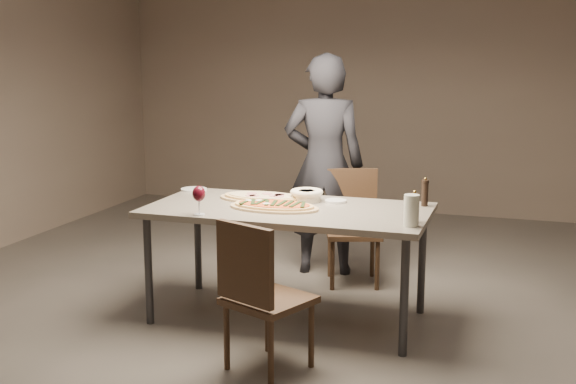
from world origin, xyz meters
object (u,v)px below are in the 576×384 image
(zucchini_pizza, at_px, (274,206))
(chair_far, at_px, (353,219))
(bread_basket, at_px, (307,194))
(pepper_mill_left, at_px, (425,192))
(carafe, at_px, (411,211))
(ham_pizza, at_px, (262,197))
(dining_table, at_px, (288,216))
(diner, at_px, (324,165))
(chair_near, at_px, (259,289))

(zucchini_pizza, distance_m, chair_far, 1.08)
(bread_basket, xyz_separation_m, pepper_mill_left, (0.77, 0.08, 0.04))
(carafe, xyz_separation_m, chair_far, (-0.62, 1.20, -0.36))
(zucchini_pizza, height_order, ham_pizza, zucchini_pizza)
(dining_table, height_order, carafe, carafe)
(dining_table, xyz_separation_m, pepper_mill_left, (0.83, 0.31, 0.15))
(pepper_mill_left, relative_size, diner, 0.11)
(dining_table, distance_m, bread_basket, 0.25)
(ham_pizza, relative_size, carafe, 3.25)
(zucchini_pizza, relative_size, ham_pizza, 0.98)
(bread_basket, bearing_deg, chair_near, -87.26)
(ham_pizza, relative_size, bread_basket, 2.71)
(chair_near, bearing_deg, pepper_mill_left, 81.32)
(chair_near, bearing_deg, ham_pizza, 132.29)
(zucchini_pizza, relative_size, chair_far, 0.69)
(ham_pizza, height_order, chair_near, chair_near)
(zucchini_pizza, distance_m, carafe, 0.93)
(ham_pizza, xyz_separation_m, pepper_mill_left, (1.07, 0.13, 0.07))
(ham_pizza, distance_m, chair_far, 0.92)
(dining_table, relative_size, ham_pizza, 3.02)
(bread_basket, xyz_separation_m, diner, (-0.11, 0.85, 0.07))
(bread_basket, relative_size, carafe, 1.20)
(dining_table, xyz_separation_m, diner, (-0.05, 1.07, 0.17))
(pepper_mill_left, distance_m, chair_near, 1.41)
(ham_pizza, bearing_deg, carafe, -18.69)
(dining_table, bearing_deg, diner, 92.82)
(carafe, distance_m, chair_far, 1.40)
(dining_table, bearing_deg, chair_near, -82.63)
(zucchini_pizza, xyz_separation_m, pepper_mill_left, (0.90, 0.38, 0.07))
(chair_near, bearing_deg, dining_table, 120.73)
(pepper_mill_left, xyz_separation_m, diner, (-0.88, 0.76, 0.02))
(pepper_mill_left, relative_size, carafe, 1.03)
(diner, bearing_deg, carafe, 111.24)
(pepper_mill_left, height_order, carafe, pepper_mill_left)
(dining_table, distance_m, zucchini_pizza, 0.12)
(chair_near, bearing_deg, zucchini_pizza, 126.58)
(ham_pizza, bearing_deg, diner, 82.21)
(zucchini_pizza, xyz_separation_m, diner, (0.02, 1.14, 0.10))
(ham_pizza, xyz_separation_m, chair_near, (0.35, -1.02, -0.29))
(zucchini_pizza, height_order, chair_near, chair_near)
(zucchini_pizza, relative_size, pepper_mill_left, 3.09)
(bread_basket, xyz_separation_m, chair_near, (0.05, -1.07, -0.32))
(zucchini_pizza, height_order, diner, diner)
(pepper_mill_left, xyz_separation_m, chair_far, (-0.62, 0.62, -0.36))
(chair_far, xyz_separation_m, diner, (-0.27, 0.14, 0.38))
(zucchini_pizza, height_order, bread_basket, bread_basket)
(pepper_mill_left, bearing_deg, chair_far, 134.68)
(pepper_mill_left, bearing_deg, chair_near, -122.04)
(zucchini_pizza, height_order, carafe, carafe)
(bread_basket, height_order, chair_near, chair_near)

